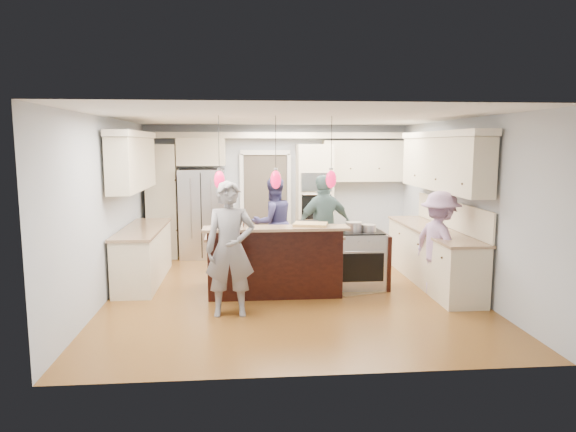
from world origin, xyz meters
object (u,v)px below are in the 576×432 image
(person_bar_end, at_px, (230,249))
(person_far_left, at_px, (273,223))
(island_range, at_px, (361,259))
(kitchen_island, at_px, (274,260))
(refrigerator, at_px, (203,213))

(person_bar_end, height_order, person_far_left, person_bar_end)
(island_range, bearing_deg, person_far_left, 132.52)
(island_range, distance_m, person_far_left, 2.01)
(kitchen_island, distance_m, island_range, 1.41)
(island_range, xyz_separation_m, person_far_left, (-1.33, 1.45, 0.39))
(refrigerator, distance_m, kitchen_island, 2.91)
(refrigerator, height_order, person_bar_end, person_bar_end)
(kitchen_island, bearing_deg, person_far_left, 87.16)
(refrigerator, bearing_deg, island_range, -42.59)
(kitchen_island, distance_m, person_far_left, 1.57)
(island_range, distance_m, person_bar_end, 2.43)
(refrigerator, xyz_separation_m, person_far_left, (1.38, -1.04, -0.05))
(kitchen_island, bearing_deg, island_range, 3.11)
(island_range, relative_size, person_bar_end, 0.50)
(refrigerator, relative_size, kitchen_island, 0.86)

